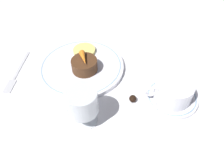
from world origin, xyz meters
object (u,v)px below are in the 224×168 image
(dinner_plate, at_px, (82,67))
(wine_glass, at_px, (82,103))
(dessert_cake, at_px, (84,65))
(fork, at_px, (15,75))
(coffee_cup, at_px, (173,90))

(dinner_plate, xyz_separation_m, wine_glass, (-0.01, 0.19, 0.06))
(dinner_plate, xyz_separation_m, dessert_cake, (-0.01, 0.02, 0.02))
(wine_glass, distance_m, fork, 0.27)
(wine_glass, xyz_separation_m, dessert_cake, (-0.00, -0.17, -0.04))
(coffee_cup, relative_size, fork, 0.71)
(coffee_cup, height_order, wine_glass, wine_glass)
(wine_glass, height_order, fork, wine_glass)
(dinner_plate, relative_size, wine_glass, 2.45)
(fork, relative_size, dessert_cake, 2.36)
(dinner_plate, height_order, coffee_cup, coffee_cup)
(dinner_plate, height_order, dessert_cake, dessert_cake)
(dinner_plate, bearing_deg, dessert_cake, 117.61)
(wine_glass, bearing_deg, dinner_plate, -88.12)
(coffee_cup, bearing_deg, fork, -16.99)
(wine_glass, bearing_deg, dessert_cake, -91.50)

